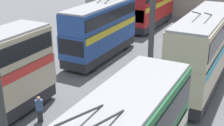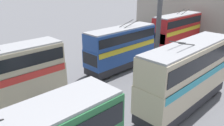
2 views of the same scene
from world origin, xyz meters
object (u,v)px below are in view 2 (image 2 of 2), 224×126
object	(u,v)px
bus_left_far	(187,72)
person_by_right_row	(43,103)
bus_right_mid	(121,46)
bus_right_near	(4,77)
bus_right_far	(177,29)

from	to	relation	value
bus_left_far	person_by_right_row	distance (m)	11.30
bus_left_far	bus_right_mid	xyz separation A→B (m)	(2.37, 9.22, -0.29)
bus_left_far	bus_right_mid	bearing A→B (deg)	75.58
bus_right_near	person_by_right_row	bearing A→B (deg)	-51.09
bus_left_far	bus_right_near	xyz separation A→B (m)	(-10.34, 9.22, -0.13)
bus_right_mid	bus_right_far	distance (m)	11.99
bus_right_near	bus_right_far	size ratio (longest dim) A/B	0.95
bus_right_far	person_by_right_row	distance (m)	23.12
bus_right_near	bus_right_far	bearing A→B (deg)	0.00
bus_right_mid	person_by_right_row	distance (m)	11.32
bus_right_near	bus_right_far	xyz separation A→B (m)	(24.70, 0.00, -0.02)
bus_left_far	bus_right_near	distance (m)	13.85
bus_left_far	bus_right_far	size ratio (longest dim) A/B	1.03
bus_right_near	bus_right_mid	distance (m)	12.71
bus_left_far	bus_right_mid	distance (m)	9.53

